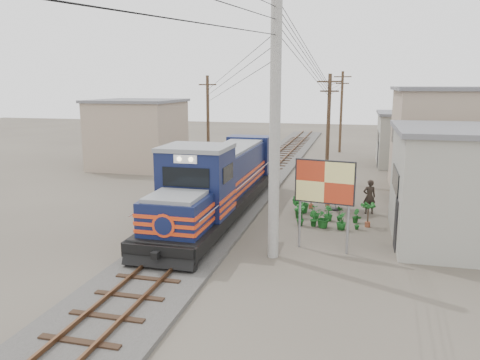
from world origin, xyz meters
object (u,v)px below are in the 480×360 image
(vendor, at_px, (369,197))
(market_umbrella, at_px, (337,172))
(billboard, at_px, (325,184))
(locomotive, at_px, (220,182))

(vendor, bearing_deg, market_umbrella, -23.16)
(billboard, height_order, vendor, billboard)
(market_umbrella, distance_m, vendor, 2.02)
(locomotive, xyz_separation_m, market_umbrella, (5.44, 2.34, 0.36))
(locomotive, distance_m, vendor, 7.43)
(locomotive, height_order, market_umbrella, locomotive)
(billboard, relative_size, vendor, 2.06)
(locomotive, distance_m, market_umbrella, 5.93)
(locomotive, relative_size, billboard, 4.24)
(vendor, bearing_deg, billboard, 57.65)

